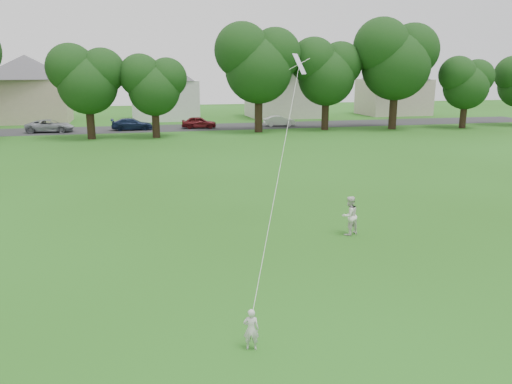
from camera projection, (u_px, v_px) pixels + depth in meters
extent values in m
plane|color=#214E11|center=(279.00, 283.00, 14.75)|extent=(160.00, 160.00, 0.00)
cube|color=#2D2D30|center=(171.00, 128.00, 54.39)|extent=(90.00, 7.00, 0.01)
imported|color=silver|center=(251.00, 329.00, 11.12)|extent=(0.41, 0.32, 0.98)
imported|color=silver|center=(349.00, 216.00, 18.89)|extent=(0.89, 0.80, 1.51)
plane|color=silver|center=(299.00, 64.00, 19.15)|extent=(0.81, 0.93, 0.77)
cylinder|color=white|center=(282.00, 158.00, 15.11)|extent=(0.01, 0.01, 11.36)
cylinder|color=black|center=(90.00, 121.00, 45.34)|extent=(0.72, 0.72, 3.29)
cylinder|color=black|center=(156.00, 122.00, 46.34)|extent=(0.69, 0.69, 2.96)
cylinder|color=black|center=(259.00, 111.00, 50.43)|extent=(0.80, 0.80, 4.18)
cylinder|color=black|center=(325.00, 112.00, 52.47)|extent=(0.75, 0.75, 3.67)
cylinder|color=black|center=(393.00, 108.00, 53.04)|extent=(0.82, 0.82, 4.44)
cylinder|color=black|center=(463.00, 114.00, 54.12)|extent=(0.69, 0.69, 2.97)
imported|color=gray|center=(50.00, 126.00, 50.48)|extent=(4.79, 2.54, 1.28)
imported|color=#13203E|center=(132.00, 124.00, 52.34)|extent=(4.27, 1.78, 1.23)
imported|color=#5E1216|center=(199.00, 122.00, 53.96)|extent=(3.91, 1.99, 1.28)
imported|color=#BBBBBB|center=(279.00, 121.00, 56.06)|extent=(3.63, 1.55, 1.16)
cube|color=#BAA88C|center=(29.00, 101.00, 59.54)|extent=(9.16, 6.43, 5.11)
pyramid|color=#4E4C51|center=(24.00, 55.00, 58.27)|extent=(13.21, 13.21, 2.81)
cube|color=white|center=(165.00, 100.00, 63.25)|extent=(8.13, 6.87, 4.87)
pyramid|color=#4E4C51|center=(163.00, 59.00, 62.04)|extent=(11.72, 11.72, 2.68)
cube|color=beige|center=(285.00, 95.00, 66.82)|extent=(9.56, 7.66, 5.78)
pyramid|color=#4E4C51|center=(286.00, 48.00, 65.39)|extent=(13.78, 13.78, 3.18)
cube|color=beige|center=(393.00, 97.00, 70.61)|extent=(8.76, 6.89, 4.92)
pyramid|color=#4E4C51|center=(396.00, 59.00, 69.38)|extent=(12.64, 12.64, 2.70)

